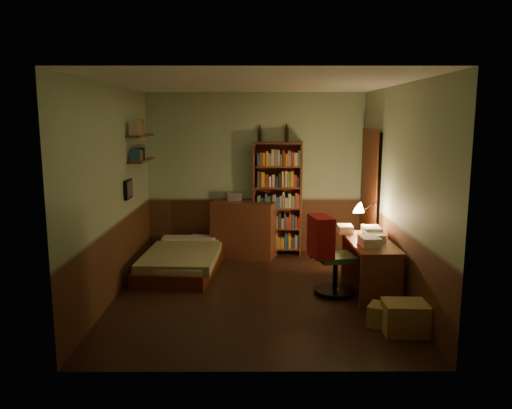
{
  "coord_description": "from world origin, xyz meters",
  "views": [
    {
      "loc": [
        -0.02,
        -6.06,
        2.19
      ],
      "look_at": [
        0.0,
        0.25,
        1.1
      ],
      "focal_mm": 35.0,
      "sensor_mm": 36.0,
      "label": 1
    }
  ],
  "objects_px": {
    "desk_lamp": "(375,209)",
    "cardboard_box_a": "(405,318)",
    "bed": "(182,252)",
    "dresser": "(244,229)",
    "cardboard_box_b": "(385,316)",
    "desk": "(369,267)",
    "bookshelf": "(278,199)",
    "office_chair": "(336,261)",
    "mini_stereo": "(234,196)"
  },
  "relations": [
    {
      "from": "mini_stereo",
      "to": "desk_lamp",
      "type": "xyz_separation_m",
      "value": [
        1.99,
        -1.23,
        0.02
      ]
    },
    {
      "from": "dresser",
      "to": "desk",
      "type": "bearing_deg",
      "value": -30.8
    },
    {
      "from": "cardboard_box_a",
      "to": "bookshelf",
      "type": "bearing_deg",
      "value": 111.05
    },
    {
      "from": "desk",
      "to": "bookshelf",
      "type": "bearing_deg",
      "value": 119.83
    },
    {
      "from": "bookshelf",
      "to": "desk",
      "type": "xyz_separation_m",
      "value": [
        1.08,
        -1.81,
        -0.58
      ]
    },
    {
      "from": "mini_stereo",
      "to": "bookshelf",
      "type": "height_order",
      "value": "bookshelf"
    },
    {
      "from": "cardboard_box_b",
      "to": "desk",
      "type": "bearing_deg",
      "value": 86.1
    },
    {
      "from": "bed",
      "to": "bookshelf",
      "type": "bearing_deg",
      "value": 37.61
    },
    {
      "from": "dresser",
      "to": "mini_stereo",
      "type": "distance_m",
      "value": 0.55
    },
    {
      "from": "cardboard_box_b",
      "to": "dresser",
      "type": "bearing_deg",
      "value": 118.98
    },
    {
      "from": "mini_stereo",
      "to": "desk",
      "type": "xyz_separation_m",
      "value": [
        1.79,
        -1.85,
        -0.62
      ]
    },
    {
      "from": "bed",
      "to": "cardboard_box_a",
      "type": "distance_m",
      "value": 3.39
    },
    {
      "from": "bed",
      "to": "desk",
      "type": "xyz_separation_m",
      "value": [
        2.51,
        -0.93,
        0.07
      ]
    },
    {
      "from": "bookshelf",
      "to": "office_chair",
      "type": "distance_m",
      "value": 2.03
    },
    {
      "from": "office_chair",
      "to": "cardboard_box_a",
      "type": "xyz_separation_m",
      "value": [
        0.53,
        -1.19,
        -0.26
      ]
    },
    {
      "from": "dresser",
      "to": "office_chair",
      "type": "distance_m",
      "value": 2.13
    },
    {
      "from": "bed",
      "to": "desk_lamp",
      "type": "relative_size",
      "value": 3.0
    },
    {
      "from": "desk",
      "to": "desk_lamp",
      "type": "height_order",
      "value": "desk_lamp"
    },
    {
      "from": "mini_stereo",
      "to": "cardboard_box_a",
      "type": "bearing_deg",
      "value": -65.62
    },
    {
      "from": "bed",
      "to": "cardboard_box_b",
      "type": "distance_m",
      "value": 3.15
    },
    {
      "from": "desk",
      "to": "office_chair",
      "type": "relative_size",
      "value": 1.46
    },
    {
      "from": "bed",
      "to": "dresser",
      "type": "relative_size",
      "value": 1.81
    },
    {
      "from": "bed",
      "to": "desk",
      "type": "relative_size",
      "value": 1.45
    },
    {
      "from": "desk_lamp",
      "to": "office_chair",
      "type": "xyz_separation_m",
      "value": [
        -0.64,
        -0.68,
        -0.54
      ]
    },
    {
      "from": "cardboard_box_a",
      "to": "cardboard_box_b",
      "type": "xyz_separation_m",
      "value": [
        -0.16,
        0.17,
        -0.05
      ]
    },
    {
      "from": "desk_lamp",
      "to": "cardboard_box_b",
      "type": "relative_size",
      "value": 1.84
    },
    {
      "from": "dresser",
      "to": "cardboard_box_b",
      "type": "xyz_separation_m",
      "value": [
        1.55,
        -2.8,
        -0.33
      ]
    },
    {
      "from": "bed",
      "to": "desk_lamp",
      "type": "height_order",
      "value": "desk_lamp"
    },
    {
      "from": "bookshelf",
      "to": "desk_lamp",
      "type": "height_order",
      "value": "bookshelf"
    },
    {
      "from": "office_chair",
      "to": "desk",
      "type": "bearing_deg",
      "value": -3.5
    },
    {
      "from": "desk_lamp",
      "to": "cardboard_box_a",
      "type": "height_order",
      "value": "desk_lamp"
    },
    {
      "from": "office_chair",
      "to": "cardboard_box_a",
      "type": "relative_size",
      "value": 1.94
    },
    {
      "from": "dresser",
      "to": "desk_lamp",
      "type": "distance_m",
      "value": 2.19
    },
    {
      "from": "desk",
      "to": "cardboard_box_a",
      "type": "distance_m",
      "value": 1.26
    },
    {
      "from": "desk",
      "to": "cardboard_box_b",
      "type": "height_order",
      "value": "desk"
    },
    {
      "from": "bed",
      "to": "cardboard_box_b",
      "type": "bearing_deg",
      "value": -33.54
    },
    {
      "from": "bed",
      "to": "mini_stereo",
      "type": "relative_size",
      "value": 7.74
    },
    {
      "from": "bed",
      "to": "desk",
      "type": "bearing_deg",
      "value": -14.44
    },
    {
      "from": "bed",
      "to": "desk_lamp",
      "type": "bearing_deg",
      "value": -0.59
    },
    {
      "from": "bed",
      "to": "dresser",
      "type": "distance_m",
      "value": 1.2
    },
    {
      "from": "dresser",
      "to": "desk",
      "type": "distance_m",
      "value": 2.37
    },
    {
      "from": "desk",
      "to": "cardboard_box_b",
      "type": "xyz_separation_m",
      "value": [
        -0.07,
        -1.07,
        -0.22
      ]
    },
    {
      "from": "bookshelf",
      "to": "desk",
      "type": "distance_m",
      "value": 2.19
    },
    {
      "from": "bed",
      "to": "cardboard_box_a",
      "type": "bearing_deg",
      "value": -34.03
    },
    {
      "from": "desk",
      "to": "desk_lamp",
      "type": "bearing_deg",
      "value": 71.05
    },
    {
      "from": "desk_lamp",
      "to": "cardboard_box_a",
      "type": "distance_m",
      "value": 2.03
    },
    {
      "from": "bed",
      "to": "dresser",
      "type": "xyz_separation_m",
      "value": [
        0.89,
        0.79,
        0.18
      ]
    },
    {
      "from": "bed",
      "to": "dresser",
      "type": "height_order",
      "value": "dresser"
    },
    {
      "from": "dresser",
      "to": "desk_lamp",
      "type": "xyz_separation_m",
      "value": [
        1.82,
        -1.1,
        0.52
      ]
    },
    {
      "from": "desk_lamp",
      "to": "cardboard_box_b",
      "type": "xyz_separation_m",
      "value": [
        -0.27,
        -1.69,
        -0.85
      ]
    }
  ]
}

